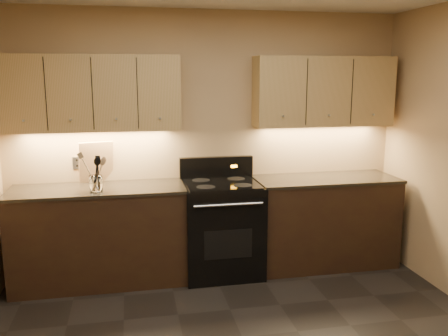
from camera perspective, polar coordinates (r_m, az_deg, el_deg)
The scene contains 13 objects.
wall_back at distance 4.87m, azimuth -1.97°, elevation 3.25°, with size 4.00×0.04×2.60m, color tan.
counter_left at distance 4.71m, azimuth -14.72°, elevation -7.81°, with size 1.62×0.62×0.93m.
counter_right at distance 5.10m, azimuth 11.95°, elevation -6.24°, with size 1.46×0.62×0.93m.
stove at distance 4.76m, azimuth -0.31°, elevation -7.08°, with size 0.76×0.68×1.14m.
upper_cab_left at distance 4.62m, azimuth -15.43°, elevation 8.67°, with size 1.60×0.30×0.70m, color tan.
upper_cab_right at distance 5.01m, azimuth 11.89°, elevation 8.99°, with size 1.44×0.30×0.70m, color tan.
outlet_plate at distance 4.85m, azimuth -17.26°, elevation 0.58°, with size 0.09×0.01×0.12m, color #B2B5BA.
utensil_crock at distance 4.44m, azimuth -15.14°, elevation -1.88°, with size 0.14×0.14×0.15m.
cutting_board at distance 4.79m, azimuth -15.12°, elevation 0.70°, with size 0.33×0.02×0.41m, color tan.
wooden_spoon at distance 4.41m, azimuth -15.56°, elevation -0.63°, with size 0.06×0.06×0.31m, color tan, non-canonical shape.
black_spoon at distance 4.44m, azimuth -15.40°, elevation -0.47°, with size 0.06×0.06×0.32m, color black, non-canonical shape.
black_turner at distance 4.39m, azimuth -14.97°, elevation -0.54°, with size 0.08×0.08×0.32m, color black, non-canonical shape.
steel_spatula at distance 4.42m, azimuth -15.02°, elevation -0.07°, with size 0.08×0.08×0.38m, color silver, non-canonical shape.
Camera 1 is at (-0.79, -2.76, 1.96)m, focal length 38.00 mm.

